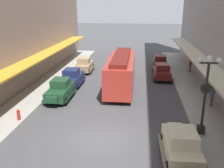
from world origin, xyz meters
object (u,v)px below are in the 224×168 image
object	(u,v)px
parked_car_0	(160,62)
parked_car_6	(181,144)
parked_car_1	(72,77)
parked_car_2	(84,65)
parked_car_4	(60,89)
fire_hydrant	(18,115)
pedestrian_0	(212,97)
lamp_post_with_clock	(205,92)
pedestrian_1	(190,65)
streetcar	(121,70)
parked_car_5	(162,71)

from	to	relation	value
parked_car_0	parked_car_6	world-z (taller)	same
parked_car_1	parked_car_6	xyz separation A→B (m)	(9.44, -11.91, 0.00)
parked_car_2	parked_car_4	bearing A→B (deg)	-90.16
fire_hydrant	pedestrian_0	distance (m)	15.17
parked_car_4	lamp_post_with_clock	bearing A→B (deg)	-24.69
fire_hydrant	pedestrian_1	world-z (taller)	pedestrian_1
parked_car_0	parked_car_4	xyz separation A→B (m)	(-9.62, -11.94, 0.00)
parked_car_2	fire_hydrant	xyz separation A→B (m)	(-1.63, -14.27, -0.38)
parked_car_0	streetcar	xyz separation A→B (m)	(-4.46, -8.24, 0.96)
parked_car_5	parked_car_0	bearing A→B (deg)	88.58
parked_car_5	parked_car_6	bearing A→B (deg)	-90.30
parked_car_6	fire_hydrant	size ratio (longest dim) A/B	5.24
parked_car_5	pedestrian_1	xyz separation A→B (m)	(3.71, 3.18, 0.05)
parked_car_6	fire_hydrant	bearing A→B (deg)	163.61
parked_car_4	parked_car_6	size ratio (longest dim) A/B	0.99
parked_car_5	streetcar	distance (m)	5.83
fire_hydrant	parked_car_6	bearing A→B (deg)	-16.39
parked_car_5	fire_hydrant	bearing A→B (deg)	-132.42
parked_car_6	pedestrian_0	bearing A→B (deg)	64.61
streetcar	lamp_post_with_clock	world-z (taller)	lamp_post_with_clock
parked_car_1	fire_hydrant	bearing A→B (deg)	-100.44
parked_car_4	streetcar	world-z (taller)	streetcar
streetcar	pedestrian_1	xyz separation A→B (m)	(8.06, 6.94, -0.91)
parked_car_0	pedestrian_0	size ratio (longest dim) A/B	2.57
parked_car_5	lamp_post_with_clock	size ratio (longest dim) A/B	0.84
parked_car_6	parked_car_2	bearing A→B (deg)	118.22
parked_car_4	parked_car_5	xyz separation A→B (m)	(9.51, 7.46, 0.00)
streetcar	fire_hydrant	distance (m)	10.87
parked_car_4	streetcar	size ratio (longest dim) A/B	0.44
lamp_post_with_clock	pedestrian_0	world-z (taller)	lamp_post_with_clock
parked_car_0	lamp_post_with_clock	size ratio (longest dim) A/B	0.83
lamp_post_with_clock	fire_hydrant	distance (m)	12.99
parked_car_4	fire_hydrant	bearing A→B (deg)	-108.87
parked_car_1	parked_car_4	world-z (taller)	same
parked_car_2	lamp_post_with_clock	bearing A→B (deg)	-52.88
parked_car_2	lamp_post_with_clock	world-z (taller)	lamp_post_with_clock
lamp_post_with_clock	pedestrian_0	size ratio (longest dim) A/B	3.09
parked_car_5	fire_hydrant	distance (m)	16.48
parked_car_4	parked_car_0	bearing A→B (deg)	51.15
streetcar	fire_hydrant	world-z (taller)	streetcar
parked_car_6	parked_car_5	bearing A→B (deg)	89.70
parked_car_6	fire_hydrant	distance (m)	11.51
streetcar	pedestrian_1	distance (m)	10.67
parked_car_1	pedestrian_0	bearing A→B (deg)	-18.98
parked_car_5	fire_hydrant	world-z (taller)	parked_car_5
parked_car_2	lamp_post_with_clock	xyz separation A→B (m)	(11.12, -14.69, 2.04)
parked_car_4	streetcar	xyz separation A→B (m)	(5.16, 3.70, 0.96)
parked_car_1	parked_car_2	xyz separation A→B (m)	(0.04, 5.60, 0.00)
parked_car_0	parked_car_6	size ratio (longest dim) A/B	1.00
parked_car_0	fire_hydrant	distance (m)	20.08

